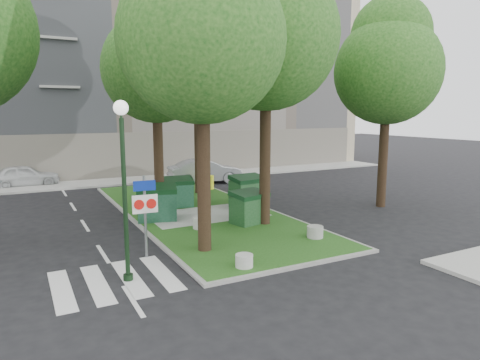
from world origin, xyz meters
TOP-DOWN VIEW (x-y plane):
  - ground at (0.00, 0.00)m, footprint 120.00×120.00m
  - median_island at (0.50, 8.00)m, footprint 6.00×16.00m
  - median_kerb at (0.50, 8.00)m, footprint 6.30×16.30m
  - building_sidewalk at (0.00, 18.50)m, footprint 42.00×3.00m
  - zebra_crossing at (-3.75, 1.50)m, footprint 5.00×3.00m
  - apartment_building at (0.00, 26.00)m, footprint 41.00×12.00m
  - tree_median_near_left at (-1.41, 2.56)m, footprint 5.20×5.20m
  - tree_median_near_right at (2.09, 4.56)m, footprint 5.60×5.60m
  - tree_median_mid at (-0.91, 9.06)m, footprint 4.80×4.80m
  - tree_median_far at (2.29, 12.06)m, footprint 5.80×5.80m
  - tree_street_right at (9.09, 5.06)m, footprint 5.00×5.00m
  - dumpster_a at (-1.71, 7.09)m, footprint 1.88×1.54m
  - dumpster_b at (-0.11, 9.20)m, footprint 1.67×1.28m
  - dumpster_c at (1.49, 4.85)m, footprint 1.67×1.35m
  - dumpster_d at (3.00, 7.72)m, footprint 1.74×1.32m
  - bollard_left at (-1.10, 0.50)m, footprint 0.52×0.52m
  - bollard_right at (2.59, 1.93)m, footprint 0.59×0.59m
  - bollard_mid at (-0.60, 5.00)m, footprint 0.62×0.62m
  - litter_bin at (3.20, 12.73)m, footprint 0.46×0.46m
  - street_lamp at (-4.29, 1.36)m, footprint 0.39×0.39m
  - traffic_sign_pole at (-3.31, 3.00)m, footprint 0.80×0.10m
  - car_white at (-6.44, 19.50)m, footprint 4.09×1.74m
  - car_silver at (4.08, 15.50)m, footprint 4.91×2.15m

SIDE VIEW (x-z plane):
  - ground at x=0.00m, z-range 0.00..0.00m
  - zebra_crossing at x=-3.75m, z-range 0.00..0.01m
  - median_kerb at x=0.50m, z-range 0.00..0.10m
  - median_island at x=0.50m, z-range 0.00..0.12m
  - building_sidewalk at x=0.00m, z-range 0.00..0.12m
  - bollard_left at x=-1.10m, z-range 0.12..0.49m
  - bollard_right at x=2.59m, z-range 0.12..0.54m
  - bollard_mid at x=-0.60m, z-range 0.12..0.57m
  - litter_bin at x=3.20m, z-range 0.12..0.92m
  - car_white at x=-6.44m, z-range 0.00..1.38m
  - dumpster_c at x=1.49m, z-range 0.09..1.45m
  - car_silver at x=4.08m, z-range 0.00..1.57m
  - dumpster_b at x=-0.11m, z-range 0.09..1.51m
  - dumpster_d at x=3.00m, z-range 0.09..1.60m
  - dumpster_a at x=-1.71m, z-range 0.09..1.61m
  - traffic_sign_pole at x=-3.31m, z-range 0.38..3.04m
  - street_lamp at x=-4.29m, z-range 0.63..5.56m
  - tree_median_mid at x=-0.91m, z-range 1.98..11.97m
  - tree_street_right at x=9.09m, z-range 1.95..12.02m
  - tree_median_near_left at x=-1.41m, z-range 2.05..12.58m
  - tree_median_near_right at x=2.09m, z-range 2.26..13.72m
  - apartment_building at x=0.00m, z-range 0.00..16.00m
  - tree_median_far at x=2.29m, z-range 2.36..14.28m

